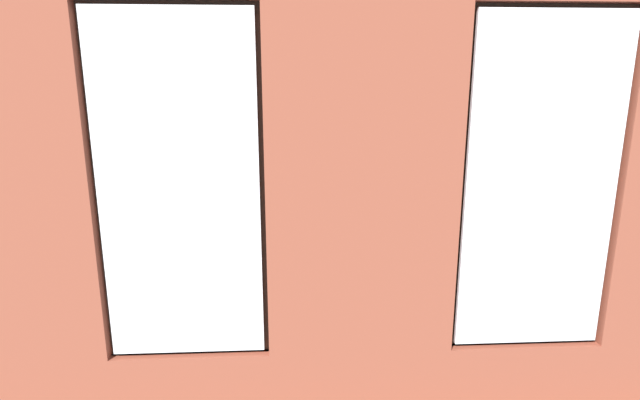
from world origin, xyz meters
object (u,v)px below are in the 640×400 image
object	(u,v)px
couch_by_window	(348,334)
cup_ceramic	(274,236)
papasan_chair	(255,212)
potted_plant_between_couches	(523,315)
remote_gray	(328,237)
potted_plant_corner_near_left	(482,196)
coffee_table	(291,246)
remote_black	(248,245)
couch_left	(527,248)
remote_silver	(291,241)
media_console	(97,259)
potted_plant_near_tv	(109,247)
potted_plant_by_left_couch	(455,212)
tv_flatscreen	(91,203)
potted_plant_beside_window_right	(13,321)
potted_plant_mid_room_small	(402,225)

from	to	relation	value
couch_by_window	cup_ceramic	world-z (taller)	couch_by_window
papasan_chair	potted_plant_between_couches	world-z (taller)	potted_plant_between_couches
remote_gray	potted_plant_corner_near_left	distance (m)	2.92
cup_ceramic	potted_plant_corner_near_left	world-z (taller)	potted_plant_corner_near_left
coffee_table	cup_ceramic	distance (m)	0.24
remote_black	potted_plant_corner_near_left	bearing A→B (deg)	59.19
couch_left	remote_silver	size ratio (longest dim) A/B	11.11
cup_ceramic	media_console	size ratio (longest dim) A/B	0.07
couch_by_window	potted_plant_near_tv	distance (m)	2.35
remote_gray	potted_plant_between_couches	distance (m)	2.46
couch_by_window	potted_plant_between_couches	world-z (taller)	couch_by_window
coffee_table	potted_plant_corner_near_left	size ratio (longest dim) A/B	1.12
potted_plant_by_left_couch	coffee_table	bearing A→B (deg)	29.43
tv_flatscreen	potted_plant_corner_near_left	size ratio (longest dim) A/B	0.87
coffee_table	couch_by_window	bearing A→B (deg)	102.53
couch_left	tv_flatscreen	world-z (taller)	tv_flatscreen
media_console	tv_flatscreen	world-z (taller)	tv_flatscreen
couch_by_window	coffee_table	xyz separation A→B (m)	(0.43, -1.96, 0.05)
couch_by_window	coffee_table	distance (m)	2.01
potted_plant_between_couches	couch_left	bearing A→B (deg)	-116.32
media_console	potted_plant_by_left_couch	distance (m)	4.68
potted_plant_beside_window_right	potted_plant_mid_room_small	bearing A→B (deg)	-139.53
coffee_table	media_console	distance (m)	2.21
potted_plant_mid_room_small	potted_plant_corner_near_left	bearing A→B (deg)	-147.48
coffee_table	potted_plant_corner_near_left	world-z (taller)	potted_plant_corner_near_left
papasan_chair	potted_plant_beside_window_right	distance (m)	3.69
potted_plant_between_couches	papasan_chair	bearing A→B (deg)	-54.54
papasan_chair	potted_plant_beside_window_right	size ratio (longest dim) A/B	0.92
couch_by_window	tv_flatscreen	distance (m)	3.39
cup_ceramic	tv_flatscreen	bearing A→B (deg)	-0.03
potted_plant_mid_room_small	potted_plant_by_left_couch	size ratio (longest dim) A/B	0.81
remote_silver	tv_flatscreen	distance (m)	2.25
cup_ceramic	potted_plant_beside_window_right	bearing A→B (deg)	50.85
couch_left	cup_ceramic	bearing A→B (deg)	-94.64
remote_silver	remote_black	bearing A→B (deg)	152.30
cup_ceramic	potted_plant_between_couches	size ratio (longest dim) A/B	0.13
cup_ceramic	potted_plant_mid_room_small	xyz separation A→B (m)	(-1.66, -0.76, -0.12)
couch_by_window	remote_black	distance (m)	2.06
couch_by_window	remote_silver	world-z (taller)	couch_by_window
potted_plant_near_tv	remote_gray	bearing A→B (deg)	-152.38
coffee_table	potted_plant_between_couches	world-z (taller)	potted_plant_between_couches
tv_flatscreen	coffee_table	bearing A→B (deg)	177.54
couch_by_window	media_console	bearing A→B (deg)	-37.82
cup_ceramic	papasan_chair	size ratio (longest dim) A/B	0.09
remote_black	media_console	size ratio (longest dim) A/B	0.14
couch_left	potted_plant_mid_room_small	bearing A→B (deg)	-127.93
cup_ceramic	tv_flatscreen	xyz separation A→B (m)	(2.01, -0.00, 0.42)
papasan_chair	potted_plant_near_tv	distance (m)	2.59
remote_black	potted_plant_mid_room_small	distance (m)	2.16
coffee_table	cup_ceramic	size ratio (longest dim) A/B	17.87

